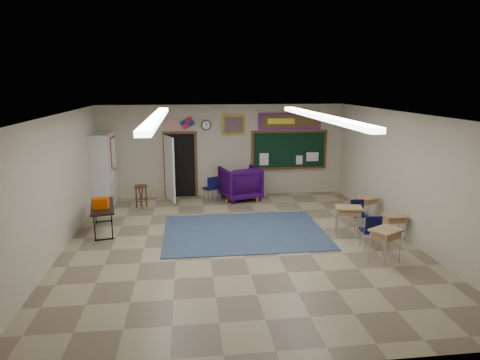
{
  "coord_description": "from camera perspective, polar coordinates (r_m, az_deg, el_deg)",
  "views": [
    {
      "loc": [
        -1.15,
        -9.33,
        3.67
      ],
      "look_at": [
        0.18,
        1.5,
        1.19
      ],
      "focal_mm": 32.0,
      "sensor_mm": 36.0,
      "label": 1
    }
  ],
  "objects": [
    {
      "name": "storage_cabinet",
      "position": [
        13.67,
        -17.69,
        1.35
      ],
      "size": [
        0.59,
        1.25,
        2.2
      ],
      "color": "silver",
      "rests_on": "floor"
    },
    {
      "name": "front_wall",
      "position": [
        5.42,
        5.93,
        -10.87
      ],
      "size": [
        8.0,
        0.04,
        3.0
      ],
      "primitive_type": "cube",
      "color": "#AB9F8B",
      "rests_on": "floor"
    },
    {
      "name": "student_desk_back_left",
      "position": [
        9.43,
        18.79,
        -8.11
      ],
      "size": [
        0.77,
        0.71,
        0.74
      ],
      "rotation": [
        0.0,
        0.0,
        0.52
      ],
      "color": "#A57A4C",
      "rests_on": "floor"
    },
    {
      "name": "doorway",
      "position": [
        13.94,
        -8.34,
        1.87
      ],
      "size": [
        1.1,
        0.89,
        2.16
      ],
      "color": "black",
      "rests_on": "back_wall"
    },
    {
      "name": "folding_table",
      "position": [
        11.38,
        -17.79,
        -4.7
      ],
      "size": [
        0.83,
        1.69,
        0.92
      ],
      "rotation": [
        0.0,
        0.0,
        0.18
      ],
      "color": "black",
      "rests_on": "floor"
    },
    {
      "name": "bulletin_board",
      "position": [
        14.25,
        6.67,
        7.81
      ],
      "size": [
        2.1,
        0.05,
        0.55
      ],
      "color": "#AD190E",
      "rests_on": "back_wall"
    },
    {
      "name": "floor",
      "position": [
        10.09,
        0.01,
        -8.51
      ],
      "size": [
        9.0,
        9.0,
        0.0
      ],
      "primitive_type": "plane",
      "color": "gray",
      "rests_on": "ground"
    },
    {
      "name": "wall_clock",
      "position": [
        13.87,
        -4.54,
        7.31
      ],
      "size": [
        0.32,
        0.05,
        0.32
      ],
      "color": "black",
      "rests_on": "back_wall"
    },
    {
      "name": "student_desk_front_right",
      "position": [
        12.02,
        16.41,
        -3.61
      ],
      "size": [
        0.67,
        0.57,
        0.68
      ],
      "rotation": [
        0.0,
        0.0,
        0.3
      ],
      "color": "#A57A4C",
      "rests_on": "floor"
    },
    {
      "name": "wingback_armchair",
      "position": [
        13.74,
        0.04,
        -0.38
      ],
      "size": [
        1.41,
        1.43,
        1.07
      ],
      "primitive_type": "imported",
      "rotation": [
        0.0,
        0.0,
        3.41
      ],
      "color": "#24053A",
      "rests_on": "floor"
    },
    {
      "name": "area_rug",
      "position": [
        10.86,
        0.54,
        -6.89
      ],
      "size": [
        4.0,
        3.0,
        0.02
      ],
      "primitive_type": "cube",
      "color": "#334762",
      "rests_on": "floor"
    },
    {
      "name": "chalkboard",
      "position": [
        14.37,
        6.57,
        3.89
      ],
      "size": [
        2.55,
        0.14,
        1.3
      ],
      "color": "#583319",
      "rests_on": "back_wall"
    },
    {
      "name": "student_desk_front_left",
      "position": [
        10.74,
        14.21,
        -5.19
      ],
      "size": [
        0.73,
        0.62,
        0.76
      ],
      "rotation": [
        0.0,
        0.0,
        -0.27
      ],
      "color": "#A57A4C",
      "rests_on": "floor"
    },
    {
      "name": "framed_art_print",
      "position": [
        13.94,
        -0.81,
        7.38
      ],
      "size": [
        0.75,
        0.05,
        0.65
      ],
      "color": "olive",
      "rests_on": "back_wall"
    },
    {
      "name": "student_chair_desk_a",
      "position": [
        10.11,
        16.93,
        -6.59
      ],
      "size": [
        0.42,
        0.42,
        0.82
      ],
      "primitive_type": null,
      "rotation": [
        0.0,
        0.0,
        3.12
      ],
      "color": "black",
      "rests_on": "floor"
    },
    {
      "name": "student_chair_reading",
      "position": [
        13.48,
        -3.97,
        -1.19
      ],
      "size": [
        0.55,
        0.55,
        0.83
      ],
      "primitive_type": null,
      "rotation": [
        0.0,
        0.0,
        3.59
      ],
      "color": "black",
      "rests_on": "floor"
    },
    {
      "name": "right_wall",
      "position": [
        10.88,
        21.41,
        0.4
      ],
      "size": [
        0.04,
        9.0,
        3.0
      ],
      "primitive_type": "cube",
      "color": "#AB9F8B",
      "rests_on": "floor"
    },
    {
      "name": "wooden_stool",
      "position": [
        13.16,
        -13.03,
        -2.13
      ],
      "size": [
        0.39,
        0.39,
        0.68
      ],
      "color": "#492E16",
      "rests_on": "floor"
    },
    {
      "name": "student_chair_desk_b",
      "position": [
        11.31,
        15.56,
        -4.59
      ],
      "size": [
        0.39,
        0.39,
        0.76
      ],
      "primitive_type": null,
      "rotation": [
        0.0,
        0.0,
        -0.02
      ],
      "color": "black",
      "rests_on": "floor"
    },
    {
      "name": "fluorescent_strips",
      "position": [
        9.43,
        0.01,
        8.37
      ],
      "size": [
        3.86,
        6.0,
        0.1
      ],
      "primitive_type": null,
      "color": "white",
      "rests_on": "ceiling"
    },
    {
      "name": "wall_flags",
      "position": [
        13.83,
        -8.1,
        7.75
      ],
      "size": [
        1.16,
        0.06,
        0.7
      ],
      "primitive_type": null,
      "color": "red",
      "rests_on": "back_wall"
    },
    {
      "name": "ceiling",
      "position": [
        9.43,
        0.01,
        8.73
      ],
      "size": [
        8.0,
        9.0,
        0.04
      ],
      "primitive_type": "cube",
      "color": "white",
      "rests_on": "back_wall"
    },
    {
      "name": "back_wall",
      "position": [
        14.05,
        -2.24,
        3.91
      ],
      "size": [
        8.0,
        0.04,
        3.0
      ],
      "primitive_type": "cube",
      "color": "#AB9F8B",
      "rests_on": "floor"
    },
    {
      "name": "left_wall",
      "position": [
        10.0,
        -23.39,
        -0.8
      ],
      "size": [
        0.04,
        9.0,
        3.0
      ],
      "primitive_type": "cube",
      "color": "#AB9F8B",
      "rests_on": "floor"
    },
    {
      "name": "student_desk_back_right",
      "position": [
        10.83,
        19.81,
        -5.83
      ],
      "size": [
        0.53,
        0.4,
        0.63
      ],
      "rotation": [
        0.0,
        0.0,
        0.01
      ],
      "color": "#A57A4C",
      "rests_on": "floor"
    }
  ]
}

